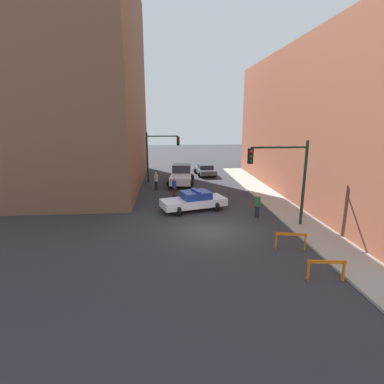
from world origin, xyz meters
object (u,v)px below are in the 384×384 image
pedestrian_sidewalk (257,205)px  police_car (194,201)px  pedestrian_crossing (174,187)px  traffic_light_near (286,171)px  barrier_front (326,267)px  white_truck (181,175)px  traffic_light_far (158,150)px  pedestrian_corner (156,181)px  parked_car_near (205,170)px  barrier_mid (291,238)px

pedestrian_sidewalk → police_car: bearing=80.7°
police_car → pedestrian_crossing: bearing=2.0°
traffic_light_near → pedestrian_sidewalk: (-1.09, 1.78, -2.67)m
police_car → barrier_front: 11.22m
white_truck → pedestrian_crossing: bearing=-93.4°
police_car → barrier_front: police_car is taller
traffic_light_far → barrier_front: bearing=-70.1°
traffic_light_near → pedestrian_corner: 13.66m
police_car → pedestrian_sidewalk: 4.60m
parked_car_near → barrier_mid: size_ratio=2.81×
traffic_light_near → traffic_light_far: (-8.03, 14.05, -0.13)m
police_car → white_truck: white_truck is taller
pedestrian_crossing → barrier_mid: (5.66, -11.05, -0.24)m
pedestrian_crossing → pedestrian_corner: (-1.64, 2.90, 0.00)m
barrier_front → parked_car_near: bearing=94.8°
pedestrian_sidewalk → barrier_mid: pedestrian_sidewalk is taller
police_car → barrier_mid: police_car is taller
traffic_light_near → white_truck: bearing=113.6°
pedestrian_sidewalk → pedestrian_corner: bearing=56.3°
parked_car_near → barrier_front: size_ratio=2.79×
traffic_light_near → barrier_front: bearing=-95.6°
parked_car_near → pedestrian_corner: 8.85m
white_truck → barrier_front: size_ratio=3.50×
barrier_front → barrier_mid: 3.06m
white_truck → traffic_light_far: bearing=161.4°
traffic_light_near → barrier_front: size_ratio=3.26×
traffic_light_far → barrier_mid: (7.16, -17.39, -2.78)m
police_car → parked_car_near: (2.55, 13.67, -0.05)m
traffic_light_far → white_truck: bearing=-24.4°
traffic_light_far → pedestrian_crossing: size_ratio=3.13×
traffic_light_far → pedestrian_sidewalk: 14.33m
traffic_light_far → pedestrian_crossing: bearing=-76.7°
traffic_light_far → barrier_front: traffic_light_far is taller
parked_car_near → barrier_front: parked_car_near is taller
white_truck → barrier_mid: bearing=-67.8°
barrier_front → pedestrian_sidewalk: bearing=93.3°
barrier_mid → white_truck: bearing=106.4°
police_car → white_truck: size_ratio=0.90×
barrier_front → barrier_mid: size_ratio=1.01×
parked_car_near → traffic_light_far: bearing=-152.1°
traffic_light_far → pedestrian_crossing: (1.50, -6.34, -2.54)m
police_car → parked_car_near: size_ratio=1.14×
white_truck → barrier_front: 20.03m
traffic_light_far → parked_car_near: (5.39, 3.47, -2.72)m
traffic_light_far → police_car: traffic_light_far is taller
traffic_light_near → pedestrian_sidewalk: traffic_light_near is taller
barrier_front → white_truck: bearing=104.6°
parked_car_near → barrier_front: bearing=-90.0°
traffic_light_far → pedestrian_sidewalk: size_ratio=3.13×
pedestrian_corner → barrier_front: 18.60m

